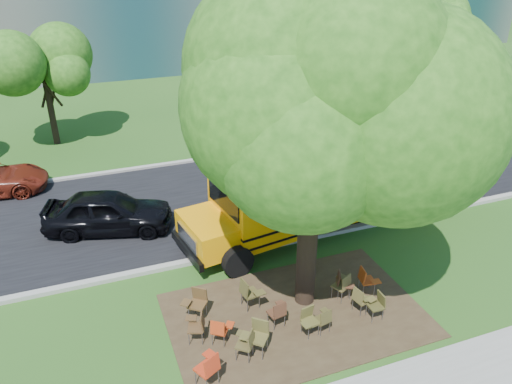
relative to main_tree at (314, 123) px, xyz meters
name	(u,v)px	position (x,y,z in m)	size (l,w,h in m)	color
ground	(256,313)	(-1.51, -0.01, -5.43)	(160.00, 160.00, 0.00)	#1F4816
dirt_patch	(296,315)	(-0.51, -0.51, -5.41)	(7.00, 4.50, 0.03)	#382819
asphalt_road	(194,203)	(-1.51, 6.99, -5.41)	(80.00, 8.00, 0.04)	black
kerb_near	(224,255)	(-1.51, 2.99, -5.36)	(80.00, 0.25, 0.14)	gray
kerb_far	(172,164)	(-1.51, 11.09, -5.36)	(80.00, 0.25, 0.14)	gray
bg_tree_2	(42,61)	(-6.51, 15.99, -1.22)	(4.80, 4.80, 6.62)	black
bg_tree_3	(305,34)	(6.49, 13.99, -0.40)	(5.60, 5.60, 7.84)	black
bg_tree_4	(441,41)	(14.49, 12.99, -1.09)	(5.00, 5.00, 6.85)	black
main_tree	(314,123)	(0.00, 0.00, 0.00)	(7.20, 7.20, 9.04)	black
school_bus	(357,173)	(3.97, 3.97, -3.67)	(12.67, 4.53, 3.04)	orange
chair_0	(209,366)	(-3.43, -2.03, -4.83)	(0.66, 0.78, 0.97)	#B72E13
chair_1	(220,329)	(-2.81, -0.84, -4.92)	(0.70, 0.55, 0.82)	#B03512
chair_2	(247,342)	(-2.33, -1.53, -4.90)	(0.57, 0.73, 0.85)	#4C4220
chair_3	(257,333)	(-2.00, -1.42, -4.83)	(0.83, 0.66, 0.97)	brown
chair_4	(324,318)	(-0.12, -1.39, -4.94)	(0.54, 0.56, 0.79)	#453E1D
chair_5	(309,319)	(-0.51, -1.29, -4.91)	(0.56, 0.56, 0.83)	brown
chair_6	(377,303)	(1.52, -1.37, -4.92)	(0.48, 0.54, 0.83)	#45411D
chair_7	(361,298)	(1.22, -1.06, -4.91)	(0.59, 0.56, 0.83)	brown
chair_8	(198,324)	(-3.30, -0.50, -4.89)	(0.54, 0.69, 0.87)	#4D341B
chair_9	(197,301)	(-3.09, 0.38, -4.85)	(0.80, 0.64, 0.94)	#52391D
chair_10	(249,292)	(-1.63, 0.23, -4.83)	(0.64, 0.65, 0.97)	#49431F
chair_11	(278,311)	(-1.16, -0.75, -4.90)	(0.58, 0.58, 0.86)	#4B2B1B
chair_12	(343,282)	(1.09, -0.25, -4.90)	(0.55, 0.70, 0.85)	#502E1C
chair_13	(343,284)	(1.05, -0.34, -4.88)	(0.61, 0.71, 0.89)	brown
chair_14	(366,279)	(1.81, -0.36, -4.88)	(0.52, 0.64, 0.88)	#AC4112
black_car	(108,212)	(-4.86, 6.05, -4.67)	(1.80, 4.47, 1.52)	black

